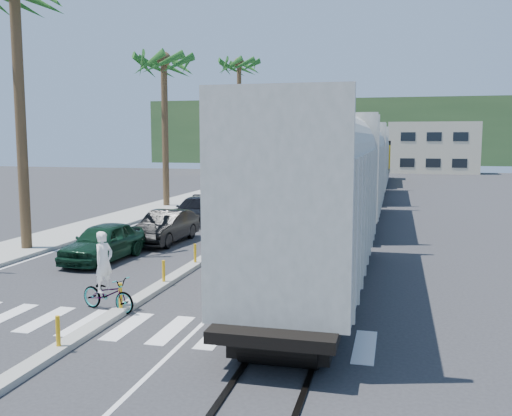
% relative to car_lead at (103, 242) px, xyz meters
% --- Properties ---
extents(ground, '(140.00, 140.00, 0.00)m').
position_rel_car_lead_xyz_m(ground, '(3.82, -5.01, -0.75)').
color(ground, '#28282B').
rests_on(ground, ground).
extents(sidewalk, '(3.00, 90.00, 0.15)m').
position_rel_car_lead_xyz_m(sidewalk, '(-4.68, 19.99, -0.68)').
color(sidewalk, gray).
rests_on(sidewalk, ground).
extents(rails, '(1.56, 100.00, 0.06)m').
position_rel_car_lead_xyz_m(rails, '(8.82, 22.99, -0.72)').
color(rails, black).
rests_on(rails, ground).
extents(median, '(0.45, 60.00, 0.85)m').
position_rel_car_lead_xyz_m(median, '(3.82, 14.95, -0.67)').
color(median, gray).
rests_on(median, ground).
extents(crosswalk, '(14.00, 2.20, 0.01)m').
position_rel_car_lead_xyz_m(crosswalk, '(3.82, -7.01, -0.75)').
color(crosswalk, silver).
rests_on(crosswalk, ground).
extents(lane_markings, '(9.42, 90.00, 0.01)m').
position_rel_car_lead_xyz_m(lane_markings, '(1.67, 19.99, -0.75)').
color(lane_markings, silver).
rests_on(lane_markings, ground).
extents(freight_train, '(3.00, 60.94, 5.85)m').
position_rel_car_lead_xyz_m(freight_train, '(8.82, 18.02, 2.15)').
color(freight_train, '#A7A699').
rests_on(freight_train, ground).
extents(palm_trees, '(3.50, 37.20, 13.75)m').
position_rel_car_lead_xyz_m(palm_trees, '(-4.28, 17.69, 10.05)').
color(palm_trees, brown).
rests_on(palm_trees, ground).
extents(buildings, '(38.00, 27.00, 10.00)m').
position_rel_car_lead_xyz_m(buildings, '(-2.60, 66.65, 3.61)').
color(buildings, beige).
rests_on(buildings, ground).
extents(hillside, '(80.00, 20.00, 12.00)m').
position_rel_car_lead_xyz_m(hillside, '(3.82, 94.99, 5.25)').
color(hillside, '#385628').
rests_on(hillside, ground).
extents(car_lead, '(2.09, 4.55, 1.51)m').
position_rel_car_lead_xyz_m(car_lead, '(0.00, 0.00, 0.00)').
color(car_lead, black).
rests_on(car_lead, ground).
extents(car_second, '(1.96, 4.65, 1.49)m').
position_rel_car_lead_xyz_m(car_second, '(0.85, 4.22, -0.01)').
color(car_second, black).
rests_on(car_second, ground).
extents(car_third, '(2.62, 5.25, 1.45)m').
position_rel_car_lead_xyz_m(car_third, '(0.09, 10.42, -0.03)').
color(car_third, black).
rests_on(car_third, ground).
extents(car_rear, '(2.10, 4.34, 1.19)m').
position_rel_car_lead_xyz_m(car_rear, '(0.13, 16.24, -0.16)').
color(car_rear, '#B6B8BB').
rests_on(car_rear, ground).
extents(cyclist, '(1.62, 2.20, 2.25)m').
position_rel_car_lead_xyz_m(cyclist, '(3.36, -5.90, -0.05)').
color(cyclist, '#9EA0A5').
rests_on(cyclist, ground).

